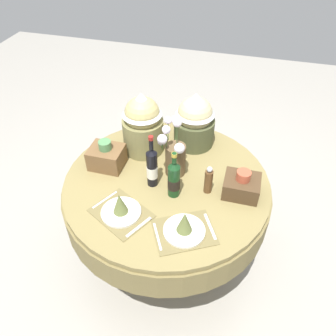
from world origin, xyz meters
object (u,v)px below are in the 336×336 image
wine_bottle_left (152,167)px  woven_basket_side_right (242,185)px  gift_tub_back_centre (195,118)px  flower_vase (174,154)px  place_setting_left (121,208)px  pepper_mill (208,180)px  dining_table (167,196)px  gift_tub_back_left (143,121)px  place_setting_right (184,227)px  woven_basket_side_left (107,156)px  wine_bottle_centre (174,179)px

wine_bottle_left → woven_basket_side_right: wine_bottle_left is taller
gift_tub_back_centre → flower_vase: bearing=-98.9°
place_setting_left → pepper_mill: bearing=34.6°
dining_table → pepper_mill: pepper_mill is taller
pepper_mill → woven_basket_side_right: pepper_mill is taller
dining_table → gift_tub_back_left: (-0.25, 0.28, 0.39)m
gift_tub_back_centre → place_setting_right: bearing=-81.6°
pepper_mill → gift_tub_back_left: (-0.53, 0.31, 0.15)m
place_setting_left → woven_basket_side_left: woven_basket_side_left is taller
wine_bottle_left → gift_tub_back_centre: size_ratio=0.92×
gift_tub_back_left → woven_basket_side_right: gift_tub_back_left is taller
woven_basket_side_left → woven_basket_side_right: size_ratio=1.01×
place_setting_right → woven_basket_side_left: size_ratio=1.88×
place_setting_left → flower_vase: size_ratio=1.03×
dining_table → flower_vase: flower_vase is taller
wine_bottle_left → woven_basket_side_left: 0.37m
place_setting_left → place_setting_right: (0.40, -0.04, 0.00)m
pepper_mill → flower_vase: bearing=155.4°
woven_basket_side_left → woven_basket_side_right: 0.92m
wine_bottle_left → gift_tub_back_left: size_ratio=0.83×
wine_bottle_centre → woven_basket_side_right: wine_bottle_centre is taller
flower_vase → pepper_mill: size_ratio=2.02×
place_setting_left → woven_basket_side_left: size_ratio=1.88×
flower_vase → woven_basket_side_right: 0.47m
place_setting_left → wine_bottle_left: wine_bottle_left is taller
woven_basket_side_left → pepper_mill: bearing=-5.3°
place_setting_right → wine_bottle_centre: wine_bottle_centre is taller
woven_basket_side_right → dining_table: bearing=-178.5°
gift_tub_back_centre → woven_basket_side_right: size_ratio=1.87×
gift_tub_back_left → woven_basket_side_left: bearing=-127.6°
dining_table → woven_basket_side_right: 0.53m
place_setting_left → gift_tub_back_centre: bearing=71.2°
dining_table → gift_tub_back_left: size_ratio=3.03×
dining_table → wine_bottle_centre: 0.31m
flower_vase → woven_basket_side_left: (-0.46, -0.05, -0.08)m
woven_basket_side_right → gift_tub_back_centre: bearing=132.3°
wine_bottle_centre → woven_basket_side_left: wine_bottle_centre is taller
pepper_mill → woven_basket_side_left: woven_basket_side_left is taller
pepper_mill → gift_tub_back_centre: gift_tub_back_centre is taller
place_setting_right → gift_tub_back_centre: bearing=98.4°
woven_basket_side_left → flower_vase: bearing=5.9°
gift_tub_back_centre → woven_basket_side_left: 0.68m
place_setting_left → gift_tub_back_left: (-0.06, 0.63, 0.20)m
place_setting_right → gift_tub_back_left: 0.83m
place_setting_right → gift_tub_back_left: size_ratio=0.92×
wine_bottle_left → woven_basket_side_left: bearing=165.4°
wine_bottle_centre → woven_basket_side_left: 0.53m
place_setting_right → gift_tub_back_left: bearing=124.6°
wine_bottle_centre → place_setting_left: bearing=-137.6°
place_setting_right → woven_basket_side_right: 0.48m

